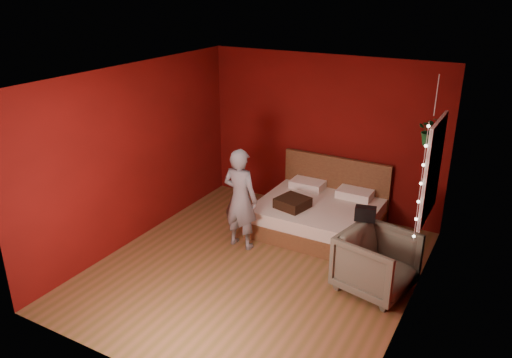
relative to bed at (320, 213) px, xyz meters
name	(u,v)px	position (x,y,z in m)	size (l,w,h in m)	color
floor	(256,268)	(-0.30, -1.52, -0.26)	(4.50, 4.50, 0.00)	brown
room_walls	(256,151)	(-0.30, -1.52, 1.42)	(4.04, 4.54, 2.62)	#690D0B
window	(432,170)	(1.67, -0.62, 1.24)	(0.05, 0.97, 1.27)	white
fairy_lights	(421,184)	(1.64, -1.14, 1.24)	(0.04, 0.04, 1.45)	silver
bed	(320,213)	(0.00, 0.00, 0.00)	(1.80, 1.53, 0.99)	brown
person	(240,199)	(-0.80, -1.07, 0.49)	(0.55, 0.36, 1.50)	slate
armchair	(377,262)	(1.26, -1.22, 0.13)	(0.83, 0.86, 0.78)	#605B4B
handbag	(365,214)	(0.98, -0.93, 0.62)	(0.26, 0.13, 0.19)	black
throw_pillow	(293,203)	(-0.29, -0.38, 0.27)	(0.43, 0.43, 0.15)	black
hanging_plant	(432,130)	(1.55, -0.30, 1.64)	(0.42, 0.39, 0.89)	silver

